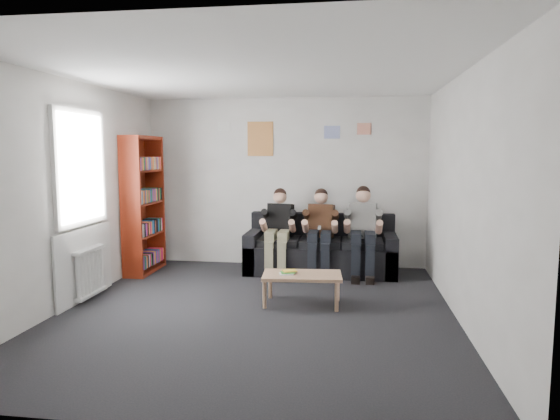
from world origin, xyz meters
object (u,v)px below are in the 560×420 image
object	(u,v)px
coffee_table	(302,278)
person_middle	(320,232)
sofa	(321,251)
person_right	(363,232)
person_left	(278,231)
bookshelf	(144,205)

from	to	relation	value
coffee_table	person_middle	bearing A→B (deg)	85.47
sofa	coffee_table	size ratio (longest dim) A/B	2.40
coffee_table	person_middle	size ratio (longest dim) A/B	0.73
coffee_table	person_right	distance (m)	1.72
coffee_table	person_left	world-z (taller)	person_left
sofa	person_right	xyz separation A→B (m)	(0.63, -0.20, 0.35)
sofa	coffee_table	bearing A→B (deg)	-94.00
bookshelf	person_right	size ratio (longest dim) A/B	1.56
bookshelf	coffee_table	size ratio (longest dim) A/B	2.21
person_right	person_middle	bearing A→B (deg)	-172.26
coffee_table	person_left	bearing A→B (deg)	108.67
bookshelf	person_left	xyz separation A→B (m)	(2.05, 0.18, -0.39)
sofa	bookshelf	bearing A→B (deg)	-171.92
bookshelf	coffee_table	bearing A→B (deg)	-28.52
bookshelf	person_left	distance (m)	2.10
coffee_table	person_middle	world-z (taller)	person_middle
bookshelf	person_middle	distance (m)	2.72
person_left	person_right	xyz separation A→B (m)	(1.26, -0.00, 0.02)
coffee_table	person_left	size ratio (longest dim) A/B	0.73
sofa	person_middle	distance (m)	0.39
coffee_table	person_right	world-z (taller)	person_right
person_left	bookshelf	bearing A→B (deg)	-165.74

